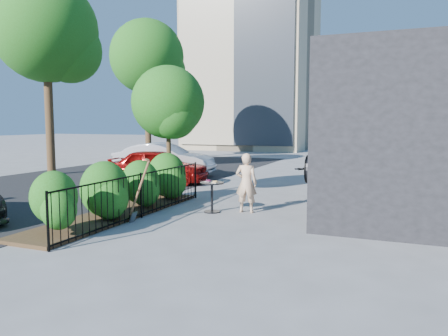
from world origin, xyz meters
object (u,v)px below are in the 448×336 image
at_px(street_tree_near, 46,37).
at_px(patio_tree, 169,107).
at_px(shovel, 138,194).
at_px(cafe_table, 212,192).
at_px(woman, 246,183).
at_px(car_silver, 164,160).
at_px(car_red, 158,166).
at_px(street_tree_far, 147,61).

bearing_deg(street_tree_near, patio_tree, -22.57).
distance_m(street_tree_near, shovel, 12.01).
relative_size(cafe_table, shovel, 0.54).
relative_size(patio_tree, cafe_table, 4.75).
distance_m(woman, shovel, 2.79).
height_order(shovel, car_silver, shovel).
distance_m(street_tree_near, cafe_table, 12.09).
relative_size(street_tree_near, car_red, 2.18).
distance_m(cafe_table, shovel, 2.04).
bearing_deg(car_silver, patio_tree, -155.46).
bearing_deg(cafe_table, car_silver, 128.71).
distance_m(street_tree_far, shovel, 17.65).
height_order(shovel, car_red, shovel).
xyz_separation_m(woman, car_silver, (-5.76, 5.84, -0.06)).
relative_size(street_tree_far, shovel, 5.43).
xyz_separation_m(patio_tree, car_red, (-2.00, 2.68, -2.12)).
xyz_separation_m(cafe_table, shovel, (-1.08, -1.73, 0.13)).
bearing_deg(street_tree_far, shovel, -59.00).
relative_size(street_tree_far, cafe_table, 9.99).
bearing_deg(car_silver, woman, -142.73).
relative_size(street_tree_near, street_tree_far, 1.00).
xyz_separation_m(patio_tree, car_silver, (-2.89, 4.65, -2.06)).
bearing_deg(shovel, car_silver, 116.10).
bearing_deg(street_tree_near, cafe_table, -25.79).
height_order(cafe_table, shovel, shovel).
distance_m(street_tree_near, car_red, 7.78).
bearing_deg(car_silver, cafe_table, -148.59).
relative_size(street_tree_far, car_silver, 1.94).
distance_m(patio_tree, car_silver, 5.85).
distance_m(street_tree_far, cafe_table, 16.90).
bearing_deg(shovel, cafe_table, 58.11).
bearing_deg(cafe_table, woman, 21.51).
distance_m(street_tree_far, car_red, 11.52).
relative_size(street_tree_near, woman, 5.43).
bearing_deg(car_red, street_tree_far, 24.81).
bearing_deg(street_tree_far, cafe_table, -52.51).
xyz_separation_m(shovel, car_silver, (-3.87, 7.89, 0.04)).
xyz_separation_m(cafe_table, woman, (0.82, 0.32, 0.22)).
relative_size(patio_tree, car_silver, 0.92).
xyz_separation_m(street_tree_near, cafe_table, (9.75, -4.71, -5.38)).
bearing_deg(patio_tree, car_red, 126.75).
relative_size(patio_tree, street_tree_near, 0.48).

